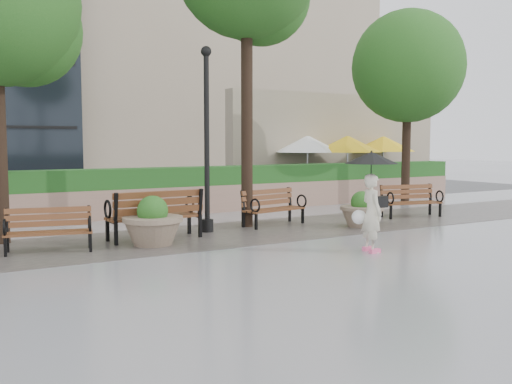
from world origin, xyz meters
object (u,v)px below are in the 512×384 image
lamppost (207,151)px  bench_3 (274,215)px  planter_right (362,213)px  bench_2 (155,225)px  pedestrian (371,191)px  bench_1 (49,240)px  bench_4 (411,208)px  planter_left (153,226)px

lamppost → bench_3: bearing=2.7°
lamppost → planter_right: bearing=-18.4°
bench_2 → pedestrian: pedestrian is taller
pedestrian → bench_3: bearing=9.1°
bench_1 → bench_4: bearing=13.4°
bench_3 → pedestrian: bearing=-104.2°
bench_3 → pedestrian: pedestrian is taller
bench_4 → pedestrian: bearing=-131.9°
bench_1 → planter_right: size_ratio=1.56×
bench_3 → planter_right: bearing=-47.4°
bench_4 → lamppost: 6.22m
bench_1 → pedestrian: size_ratio=0.87×
bench_4 → planter_right: 2.50m
lamppost → pedestrian: size_ratio=2.24×
bench_4 → bench_3: bearing=-176.2°
bench_3 → planter_right: 2.16m
bench_2 → planter_left: bearing=64.6°
planter_left → lamppost: (1.68, 0.97, 1.47)m
bench_1 → bench_3: 5.55m
bench_4 → pedestrian: size_ratio=0.93×
planter_left → bench_2: bearing=66.0°
bench_2 → lamppost: (1.40, 0.35, 1.55)m
bench_2 → bench_3: size_ratio=1.14×
planter_left → planter_right: (5.28, -0.23, -0.05)m
pedestrian → bench_1: bearing=72.9°
planter_left → lamppost: bearing=30.1°
bench_2 → planter_left: bench_2 is taller
bench_3 → bench_4: bearing=-18.9°
bench_3 → lamppost: lamppost is taller
bench_3 → bench_4: (4.13, -0.58, -0.00)m
pedestrian → planter_right: bearing=-25.7°
bench_2 → planter_right: bench_2 is taller
bench_4 → pedestrian: (-4.35, -3.20, 0.88)m
bench_1 → pedestrian: (5.27, -2.99, 0.90)m
lamppost → pedestrian: 4.10m
bench_3 → pedestrian: 3.89m
bench_3 → bench_4: size_ratio=1.01×
bench_1 → pedestrian: pedestrian is taller
bench_4 → lamppost: lamppost is taller
bench_1 → bench_3: size_ratio=0.94×
planter_left → pedestrian: pedestrian is taller
lamppost → pedestrian: lamppost is taller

